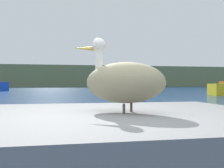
{
  "coord_description": "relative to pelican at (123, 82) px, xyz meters",
  "views": [
    {
      "loc": [
        -0.2,
        -2.45,
        1.16
      ],
      "look_at": [
        4.51,
        21.99,
        1.07
      ],
      "focal_mm": 41.15,
      "sensor_mm": 36.0,
      "label": 1
    }
  ],
  "objects": [
    {
      "name": "hillside_backdrop",
      "position": [
        -0.49,
        78.51,
        2.07
      ],
      "size": [
        140.0,
        11.49,
        6.49
      ],
      "primitive_type": "cube",
      "color": "#6B7A51",
      "rests_on": "ground"
    },
    {
      "name": "pier_dock",
      "position": [
        0.01,
        -0.01,
        -0.77
      ],
      "size": [
        3.48,
        2.92,
        0.81
      ],
      "primitive_type": "cube",
      "color": "gray",
      "rests_on": "ground"
    },
    {
      "name": "pelican",
      "position": [
        0.0,
        0.0,
        0.0
      ],
      "size": [
        1.14,
        1.08,
        0.9
      ],
      "rotation": [
        0.0,
        0.0,
        2.4
      ],
      "color": "gray",
      "rests_on": "pier_dock"
    },
    {
      "name": "fishing_boat_teal",
      "position": [
        9.3,
        32.08,
        -0.31
      ],
      "size": [
        8.03,
        5.13,
        4.25
      ],
      "rotation": [
        0.0,
        0.0,
        2.74
      ],
      "color": "teal",
      "rests_on": "ground"
    }
  ]
}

